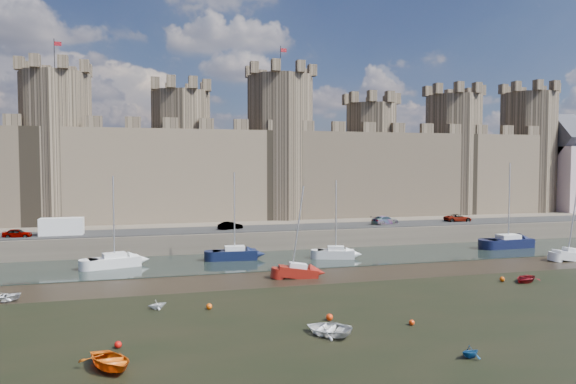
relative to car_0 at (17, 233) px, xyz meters
name	(u,v)px	position (x,y,z in m)	size (l,w,h in m)	color
ground	(413,315)	(34.06, -32.87, -3.04)	(160.00, 160.00, 0.00)	black
seaweed_patch	(460,342)	(34.06, -38.87, -3.04)	(70.00, 34.00, 0.01)	black
water_channel	(314,258)	(34.06, -8.87, -3.00)	(160.00, 12.00, 0.08)	black
quay	(255,218)	(34.06, 27.13, -1.79)	(160.00, 60.00, 2.50)	#4C443A
road	(291,227)	(34.06, 1.13, -0.49)	(160.00, 7.00, 0.10)	black
castle	(265,162)	(33.42, 15.13, 8.63)	(108.50, 11.00, 29.00)	#42382B
car_0	(17,233)	(0.00, 0.00, 0.00)	(1.28, 3.17, 1.08)	gray
car_1	(230,226)	(25.55, 0.93, 0.00)	(1.15, 3.29, 1.08)	gray
car_2	(385,220)	(48.20, 1.25, 0.10)	(1.79, 4.40, 1.28)	gray
car_3	(458,218)	(60.37, 1.51, 0.03)	(1.89, 4.10, 1.14)	gray
van	(62,227)	(4.80, 0.63, 0.55)	(4.98, 1.99, 2.17)	silver
sailboat_0	(114,261)	(11.48, -8.73, -2.26)	(5.64, 3.46, 9.87)	silver
sailboat_1	(235,254)	(24.74, -7.72, -2.24)	(5.20, 2.26, 10.21)	black
sailboat_2	(336,253)	(36.44, -10.01, -2.28)	(4.61, 2.89, 9.29)	silver
sailboat_3	(508,242)	(61.44, -8.58, -2.19)	(6.54, 2.76, 11.31)	black
sailboat_4	(298,271)	(29.33, -18.49, -2.35)	(4.05, 2.00, 9.10)	maroon
sailboat_5	(572,255)	(62.73, -18.01, -2.36)	(4.43, 2.15, 9.21)	silver
dinghy_0	(111,363)	(13.18, -37.80, -2.66)	(2.66, 0.77, 3.72)	#D4550C
dinghy_1	(470,352)	(33.07, -41.39, -2.68)	(1.17, 0.71, 1.35)	navy
dinghy_2	(327,330)	(26.44, -35.49, -2.69)	(2.39, 0.69, 3.35)	silver
dinghy_3	(157,305)	(15.75, -26.36, -2.67)	(1.21, 0.74, 1.40)	silver
dinghy_4	(525,279)	(49.75, -25.87, -2.73)	(2.14, 0.62, 3.00)	maroon
buoy_0	(329,317)	(27.63, -32.53, -2.79)	(0.50, 0.50, 0.50)	red
buoy_1	(209,306)	(19.63, -27.45, -2.81)	(0.47, 0.47, 0.47)	#E1500A
buoy_2	(412,323)	(32.78, -35.04, -2.84)	(0.40, 0.40, 0.40)	red
buoy_3	(502,279)	(47.67, -25.22, -2.80)	(0.49, 0.49, 0.49)	#C44608
buoy_4	(118,345)	(13.36, -34.47, -2.82)	(0.44, 0.44, 0.44)	red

